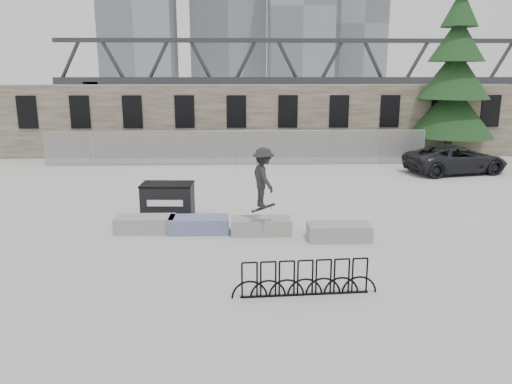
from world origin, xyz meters
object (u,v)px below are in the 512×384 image
(spruce_tree, at_px, (454,81))
(suv, at_px, (456,159))
(planter_center_left, at_px, (199,224))
(planter_offset, at_px, (339,231))
(skateboarder, at_px, (263,178))
(dumpster, at_px, (168,200))
(planter_far_left, at_px, (145,223))
(bike_rack, at_px, (305,278))
(planter_center_right, at_px, (261,225))

(spruce_tree, height_order, suv, spruce_tree)
(planter_center_left, xyz_separation_m, planter_offset, (4.59, -0.94, 0.00))
(suv, height_order, skateboarder, skateboarder)
(planter_center_left, xyz_separation_m, spruce_tree, (14.51, 14.50, 4.47))
(suv, distance_m, skateboarder, 15.08)
(spruce_tree, bearing_deg, dumpster, -141.64)
(planter_far_left, bearing_deg, bike_rack, -47.11)
(skateboarder, bearing_deg, spruce_tree, -57.27)
(planter_center_right, xyz_separation_m, spruce_tree, (12.41, 14.71, 4.47))
(planter_offset, bearing_deg, planter_center_right, 163.70)
(spruce_tree, xyz_separation_m, suv, (-1.54, -4.72, -4.01))
(skateboarder, bearing_deg, planter_center_left, 55.19)
(planter_center_left, height_order, spruce_tree, spruce_tree)
(planter_offset, height_order, dumpster, dumpster)
(spruce_tree, bearing_deg, planter_center_right, -130.15)
(planter_center_left, distance_m, suv, 16.25)
(planter_center_right, relative_size, dumpster, 1.02)
(planter_offset, relative_size, suv, 0.37)
(suv, relative_size, skateboarder, 2.58)
(planter_offset, relative_size, spruce_tree, 0.17)
(dumpster, xyz_separation_m, bike_rack, (4.26, -7.01, -0.20))
(planter_center_left, height_order, suv, suv)
(planter_far_left, distance_m, planter_offset, 6.49)
(planter_center_right, xyz_separation_m, bike_rack, (0.86, -4.81, 0.15))
(dumpster, relative_size, skateboarder, 0.93)
(planter_offset, xyz_separation_m, skateboarder, (-2.44, 0.30, 1.72))
(planter_center_right, bearing_deg, planter_far_left, 175.11)
(planter_center_left, relative_size, suv, 0.37)
(planter_center_left, height_order, skateboarder, skateboarder)
(planter_center_right, xyz_separation_m, skateboarder, (0.05, -0.43, 1.72))
(planter_center_right, height_order, spruce_tree, spruce_tree)
(planter_far_left, bearing_deg, dumpster, 74.46)
(skateboarder, bearing_deg, planter_offset, -114.98)
(planter_far_left, xyz_separation_m, dumpster, (0.52, 1.86, 0.35))
(bike_rack, distance_m, suv, 17.88)
(spruce_tree, distance_m, skateboarder, 19.74)
(planter_center_right, bearing_deg, skateboarder, -83.17)
(planter_far_left, bearing_deg, planter_offset, -9.42)
(planter_center_right, relative_size, bike_rack, 0.56)
(dumpster, relative_size, suv, 0.36)
(suv, bearing_deg, planter_far_left, 111.23)
(planter_center_left, distance_m, planter_offset, 4.69)
(planter_far_left, bearing_deg, planter_center_right, -4.89)
(planter_center_right, distance_m, skateboarder, 1.78)
(planter_center_right, bearing_deg, bike_rack, -79.83)
(planter_center_right, relative_size, spruce_tree, 0.17)
(dumpster, distance_m, skateboarder, 4.55)
(dumpster, xyz_separation_m, suv, (14.27, 7.80, 0.12))
(planter_center_right, distance_m, spruce_tree, 19.76)
(dumpster, height_order, bike_rack, dumpster)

